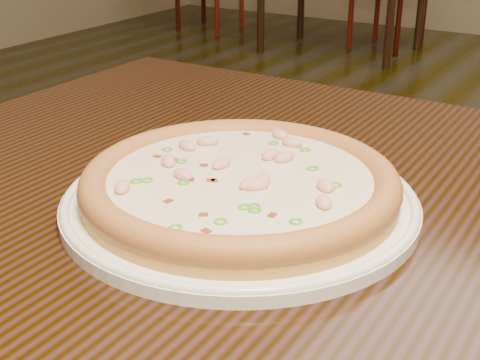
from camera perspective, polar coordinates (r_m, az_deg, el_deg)
The scene contains 3 objects.
hero_table at distance 0.70m, azimuth 10.74°, elevation -10.36°, with size 1.20×0.80×0.75m.
plate at distance 0.65m, azimuth -0.00°, elevation -1.71°, with size 0.35×0.35×0.02m.
pizza at distance 0.65m, azimuth 0.00°, elevation -0.23°, with size 0.31×0.31×0.03m.
Camera 1 is at (0.34, -0.81, 1.04)m, focal length 50.00 mm.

